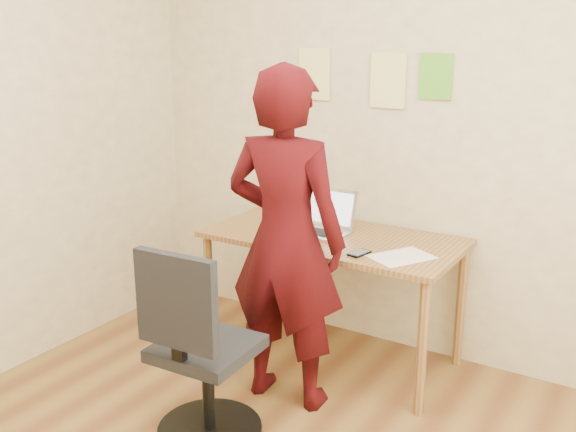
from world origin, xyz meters
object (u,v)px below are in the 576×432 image
Objects in this scene: laptop at (322,223)px; office_chair at (199,360)px; desk at (333,250)px; person at (285,240)px; phone at (359,253)px.

office_chair is at bearing -90.69° from laptop.
desk is 1.48× the size of office_chair.
laptop is 0.54m from person.
office_chair is at bearing 70.44° from person.
desk is 4.26× the size of laptop.
laptop is at bearing 159.76° from desk.
person reaches higher than laptop.
person reaches higher than office_chair.
desk is 0.83× the size of person.
office_chair is 0.70m from person.
desk is 1.06m from office_chair.
person reaches higher than desk.
laptop is 0.43m from phone.
office_chair is (-0.04, -1.05, -0.39)m from laptop.
office_chair is (-0.13, -1.02, -0.25)m from desk.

